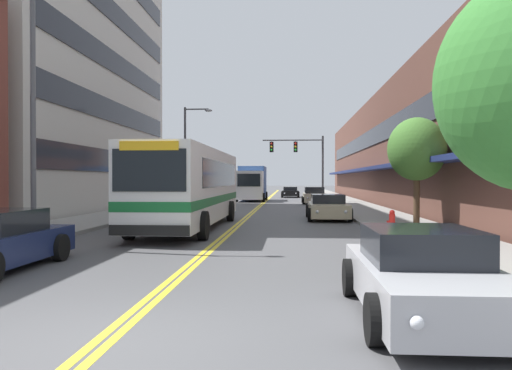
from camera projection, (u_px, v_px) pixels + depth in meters
The scene contains 19 objects.
ground_plane at pixel (263, 203), 43.40m from camera, with size 240.00×240.00×0.00m, color #4C4C4F.
sidewalk_left at pixel (181, 202), 43.90m from camera, with size 3.45×106.00×0.15m.
sidewalk_right at pixel (347, 203), 42.90m from camera, with size 3.45×106.00×0.15m.
centre_line at pixel (263, 203), 43.40m from camera, with size 0.34×106.00×0.01m.
office_tower_left at pixel (30, 18), 33.65m from camera, with size 12.08×23.52×26.01m.
storefront_row_right at pixel (418, 151), 42.44m from camera, with size 9.10×68.00×9.03m.
city_bus at pixel (191, 184), 21.38m from camera, with size 2.88×12.56×3.29m.
car_charcoal_parked_left_near at pixel (202, 198), 37.93m from camera, with size 2.15×4.15×1.43m.
car_dark_grey_parked_left_far at pixel (184, 202), 31.87m from camera, with size 2.07×4.45×1.38m.
car_silver_parked_right_foreground at pixel (423, 276), 7.50m from camera, with size 2.10×4.45×1.33m.
car_champagne_parked_right_mid at pixel (314, 196), 42.78m from camera, with size 2.13×4.91×1.42m.
car_beige_parked_right_far at pixel (328, 208), 25.83m from camera, with size 2.17×4.76×1.29m.
car_black_moving_lead at pixel (290, 192), 57.91m from camera, with size 2.08×4.71×1.21m.
box_truck at pixel (252, 183), 48.02m from camera, with size 2.75×7.10×3.33m.
traffic_signal_mast at pixel (301, 155), 43.83m from camera, with size 5.37×0.38×5.89m.
street_lamp_left_near at pixel (41, 78), 14.86m from camera, with size 2.02×0.28×8.70m.
street_lamp_left_far at pixel (189, 148), 36.33m from camera, with size 2.09×0.28×7.34m.
street_tree_right_mid at pixel (417, 150), 21.66m from camera, with size 2.50×2.50×4.62m.
fire_hydrant at pixel (392, 222), 17.53m from camera, with size 0.29×0.21×0.85m.
Camera 1 is at (2.38, -6.32, 2.07)m, focal length 35.00 mm.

